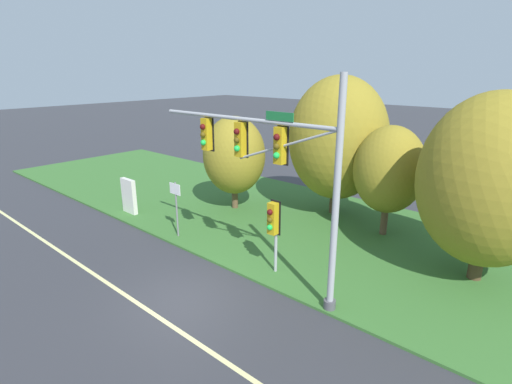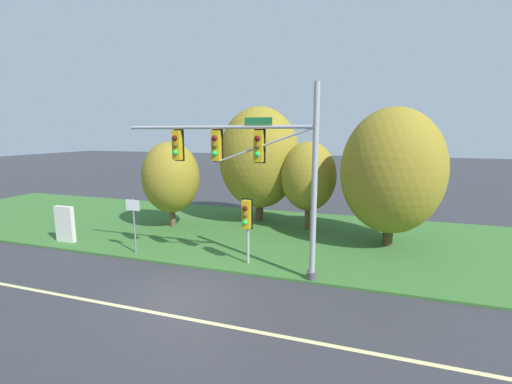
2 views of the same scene
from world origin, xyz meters
The scene contains 11 objects.
ground_plane centered at (0.00, 0.00, 0.00)m, with size 160.00×160.00×0.00m, color #333338.
lane_stripe centered at (0.00, -1.20, 0.00)m, with size 36.00×0.16×0.01m, color beige.
grass_verge centered at (0.00, 8.25, 0.05)m, with size 48.00×11.50×0.10m, color #386B2D.
traffic_signal_mast centered at (1.77, 2.76, 4.70)m, with size 8.17×0.49×7.47m.
pedestrian_signal_near_kerb centered at (1.31, 3.39, 2.19)m, with size 0.46×0.55×2.92m.
route_sign_post centered at (-4.27, 3.16, 1.82)m, with size 0.73×0.08×2.63m.
tree_nearest_road centered at (-5.11, 7.85, 3.11)m, with size 3.42×3.42×5.16m.
tree_left_of_mast centered at (-0.49, 10.89, 4.17)m, with size 5.14×5.14×7.30m.
tree_behind_signpost centered at (2.85, 9.84, 3.25)m, with size 3.23×3.23×5.18m.
tree_mid_verge centered at (7.26, 8.11, 3.89)m, with size 4.98×4.98×6.92m.
info_kiosk centered at (-8.81, 3.43, 1.04)m, with size 1.10×0.24×1.90m.
Camera 1 is at (10.01, -7.39, 7.65)m, focal length 28.00 mm.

